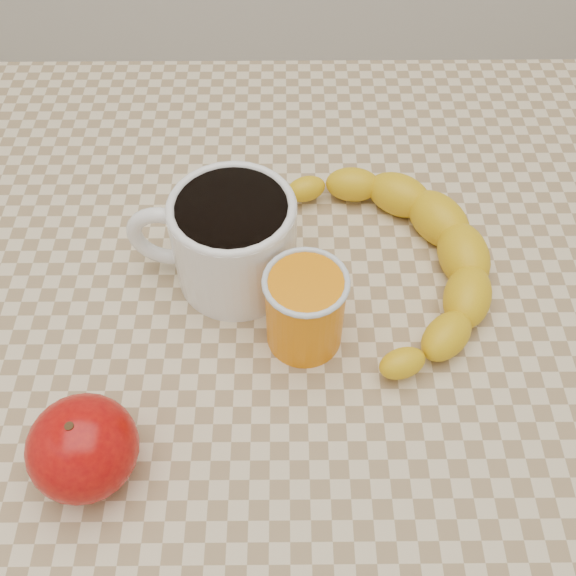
{
  "coord_description": "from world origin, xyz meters",
  "views": [
    {
      "loc": [
        -0.0,
        -0.37,
        1.26
      ],
      "look_at": [
        0.0,
        0.0,
        0.77
      ],
      "focal_mm": 40.0,
      "sensor_mm": 36.0,
      "label": 1
    }
  ],
  "objects_px": {
    "banana": "(397,256)",
    "orange_juice_glass": "(305,309)",
    "table": "(288,346)",
    "apple": "(83,448)",
    "coffee_mug": "(231,238)"
  },
  "relations": [
    {
      "from": "banana",
      "to": "orange_juice_glass",
      "type": "bearing_deg",
      "value": -150.44
    },
    {
      "from": "table",
      "to": "orange_juice_glass",
      "type": "distance_m",
      "value": 0.14
    },
    {
      "from": "orange_juice_glass",
      "to": "apple",
      "type": "distance_m",
      "value": 0.22
    },
    {
      "from": "table",
      "to": "apple",
      "type": "distance_m",
      "value": 0.26
    },
    {
      "from": "table",
      "to": "orange_juice_glass",
      "type": "height_order",
      "value": "orange_juice_glass"
    },
    {
      "from": "orange_juice_glass",
      "to": "banana",
      "type": "height_order",
      "value": "orange_juice_glass"
    },
    {
      "from": "coffee_mug",
      "to": "banana",
      "type": "bearing_deg",
      "value": 0.35
    },
    {
      "from": "coffee_mug",
      "to": "apple",
      "type": "distance_m",
      "value": 0.23
    },
    {
      "from": "table",
      "to": "orange_juice_glass",
      "type": "xyz_separation_m",
      "value": [
        0.01,
        -0.04,
        0.13
      ]
    },
    {
      "from": "apple",
      "to": "coffee_mug",
      "type": "bearing_deg",
      "value": 62.29
    },
    {
      "from": "coffee_mug",
      "to": "table",
      "type": "bearing_deg",
      "value": -31.99
    },
    {
      "from": "coffee_mug",
      "to": "orange_juice_glass",
      "type": "xyz_separation_m",
      "value": [
        0.07,
        -0.08,
        -0.01
      ]
    },
    {
      "from": "apple",
      "to": "banana",
      "type": "relative_size",
      "value": 0.29
    },
    {
      "from": "banana",
      "to": "coffee_mug",
      "type": "bearing_deg",
      "value": 170.27
    },
    {
      "from": "table",
      "to": "apple",
      "type": "bearing_deg",
      "value": -133.57
    }
  ]
}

